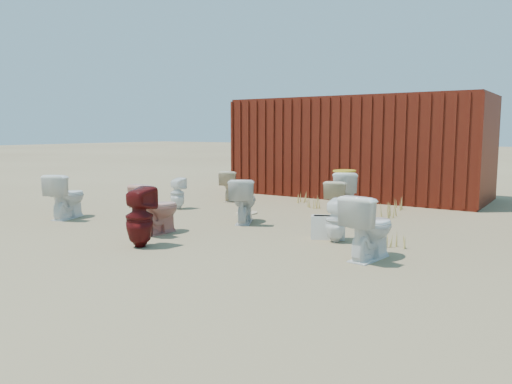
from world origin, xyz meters
The scene contains 22 objects.
ground centered at (0.00, 0.00, 0.00)m, with size 100.00×100.00×0.00m, color brown.
shipping_container centered at (0.00, 5.20, 1.20)m, with size 6.00×2.40×2.40m, color #440B0B.
toilet_front_a centered at (-3.17, -0.91, 0.41)m, with size 0.46×0.81×0.82m, color white.
toilet_front_pink centered at (-0.82, -0.98, 0.40)m, with size 0.44×0.78×0.80m, color tan.
toilet_front_c centered at (-0.21, 0.52, 0.39)m, with size 0.44×0.77×0.78m, color silver.
toilet_front_maroon centered at (-0.35, -1.78, 0.42)m, with size 0.38×0.38×0.84m, color #520E0E.
toilet_front_e centered at (2.53, -0.65, 0.41)m, with size 0.46×0.80×0.82m, color white.
toilet_back_a centered at (-2.24, 1.05, 0.32)m, with size 0.29×0.30×0.64m, color white.
toilet_back_beige_left centered at (-2.04, 2.62, 0.35)m, with size 0.39×0.69×0.70m, color beige.
toilet_back_beige_right centered at (0.97, 1.87, 0.35)m, with size 0.39×0.69×0.70m, color beige.
toilet_back_yellowlid centered at (0.88, 2.34, 0.41)m, with size 0.46×0.81×0.83m, color white.
toilet_back_e centered at (1.78, 0.00, 0.32)m, with size 0.29×0.29×0.64m, color white.
yellow_lid centered at (0.88, 2.34, 0.84)m, with size 0.42×0.53×0.03m, color gold.
loose_tank centered at (1.60, 0.14, 0.17)m, with size 0.50×0.20×0.35m, color silver.
loose_lid_near centered at (-0.72, 1.35, 0.01)m, with size 0.38×0.49×0.02m, color beige.
loose_lid_far centered at (-2.73, 0.74, 0.01)m, with size 0.36×0.47×0.02m, color tan.
weed_clump_a centered at (-2.14, 3.22, 0.15)m, with size 0.36×0.36×0.30m, color #A58E42.
weed_clump_b centered at (0.03, 2.77, 0.15)m, with size 0.32×0.32×0.29m, color #A58E42.
weed_clump_c centered at (1.74, 2.48, 0.16)m, with size 0.36×0.36×0.31m, color #A58E42.
weed_clump_d centered at (-0.53, 3.30, 0.13)m, with size 0.30×0.30×0.25m, color #A58E42.
weed_clump_e centered at (1.52, 3.50, 0.13)m, with size 0.34×0.34×0.26m, color #A58E42.
weed_clump_f centered at (2.64, 0.16, 0.11)m, with size 0.28×0.28×0.22m, color #A58E42.
Camera 1 is at (4.74, -6.54, 1.60)m, focal length 35.00 mm.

